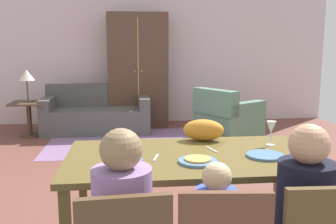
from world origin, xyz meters
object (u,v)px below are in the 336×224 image
(couch, at_px, (97,114))
(side_table, at_px, (29,114))
(dining_table, at_px, (193,165))
(cat, at_px, (204,130))
(plate_near_man, at_px, (123,161))
(wine_glass, at_px, (271,128))
(armchair, at_px, (227,118))
(plate_near_woman, at_px, (265,155))
(table_lamp, at_px, (27,76))
(plate_near_child, at_px, (198,161))
(handbag, at_px, (202,137))
(armoire, at_px, (138,70))

(couch, xyz_separation_m, side_table, (-1.11, -0.26, 0.07))
(dining_table, distance_m, cat, 0.44)
(plate_near_man, height_order, cat, cat)
(wine_glass, distance_m, side_table, 4.67)
(cat, bearing_deg, armchair, 85.67)
(plate_near_woman, relative_size, couch, 0.14)
(dining_table, xyz_separation_m, plate_near_woman, (0.48, -0.10, 0.08))
(dining_table, height_order, cat, cat)
(side_table, distance_m, table_lamp, 0.63)
(plate_near_child, height_order, couch, couch)
(dining_table, relative_size, plate_near_child, 6.92)
(plate_near_man, distance_m, side_table, 4.39)
(dining_table, bearing_deg, handbag, 77.30)
(plate_near_woman, xyz_separation_m, armoire, (-0.72, 4.74, 0.28))
(plate_near_man, bearing_deg, table_lamp, 111.75)
(armchair, bearing_deg, table_lamp, 172.56)
(wine_glass, height_order, handbag, wine_glass)
(dining_table, relative_size, armoire, 0.82)
(wine_glass, xyz_separation_m, couch, (-1.61, 4.02, -0.59))
(wine_glass, xyz_separation_m, table_lamp, (-2.72, 3.76, 0.12))
(dining_table, bearing_deg, armchair, 71.29)
(armoire, bearing_deg, wine_glass, -78.98)
(wine_glass, bearing_deg, table_lamp, 125.88)
(plate_near_man, relative_size, plate_near_woman, 1.00)
(dining_table, bearing_deg, wine_glass, 16.12)
(plate_near_man, bearing_deg, armoire, 87.22)
(plate_near_woman, height_order, armchair, armchair)
(plate_near_man, bearing_deg, side_table, 111.75)
(wine_glass, distance_m, armoire, 4.54)
(armoire, relative_size, handbag, 6.56)
(couch, distance_m, table_lamp, 1.34)
(wine_glass, height_order, armoire, armoire)
(plate_near_woman, bearing_deg, side_table, 122.48)
(dining_table, height_order, table_lamp, table_lamp)
(plate_near_woman, xyz_separation_m, handbag, (0.21, 3.14, -0.64))
(armchair, bearing_deg, handbag, -136.92)
(couch, height_order, side_table, couch)
(plate_near_woman, relative_size, handbag, 0.78)
(armchair, xyz_separation_m, armoire, (-1.43, 1.13, 0.73))
(dining_table, relative_size, plate_near_woman, 6.92)
(cat, height_order, side_table, cat)
(plate_near_woman, xyz_separation_m, wine_glass, (0.15, 0.28, 0.12))
(wine_glass, xyz_separation_m, handbag, (0.06, 2.86, -0.76))
(couch, bearing_deg, plate_near_man, -83.23)
(cat, xyz_separation_m, table_lamp, (-2.24, 3.56, 0.16))
(dining_table, xyz_separation_m, wine_glass, (0.62, 0.18, 0.20))
(plate_near_child, relative_size, table_lamp, 0.46)
(wine_glass, bearing_deg, cat, 157.24)
(plate_near_woman, bearing_deg, armoire, 98.65)
(table_lamp, bearing_deg, armoire, 20.69)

